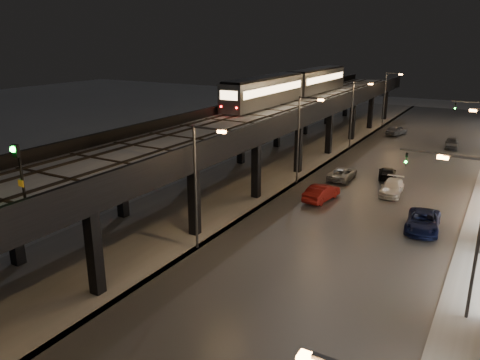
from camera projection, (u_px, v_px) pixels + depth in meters
The scene contains 22 objects.
ground at pixel (55, 352), 22.68m from camera, with size 220.00×220.00×0.00m, color silver.
road_surface at pixel (386, 185), 48.07m from camera, with size 17.00×120.00×0.06m, color #46474D.
under_viaduct_pavement at pixel (268, 167), 54.51m from camera, with size 11.00×120.00×0.06m, color #9FA1A8.
elevated_viaduct at pixel (256, 124), 50.25m from camera, with size 9.00×100.00×6.30m.
viaduct_trackbed at pixel (257, 117), 50.13m from camera, with size 8.40×100.00×0.32m.
viaduct_parapet_streetside at pixel (294, 116), 47.94m from camera, with size 0.30×100.00×1.10m, color black.
viaduct_parapet_far at pixel (222, 109), 52.08m from camera, with size 0.30×100.00×1.10m, color black.
streetlight_left_1 at pixel (199, 180), 32.10m from camera, with size 2.57×0.28×9.00m.
streetlight_right_1 at pixel (474, 229), 23.92m from camera, with size 2.56×0.28×9.00m.
streetlight_left_2 at pixel (301, 134), 47.00m from camera, with size 2.57×0.28×9.00m.
streetlight_left_3 at pixel (354, 110), 61.91m from camera, with size 2.57×0.28×9.00m.
streetlight_left_4 at pixel (386, 96), 76.81m from camera, with size 2.57×0.28×9.00m.
traffic_light_rig_a at pixel (469, 191), 32.01m from camera, with size 6.10×0.34×7.00m.
subway_train at pixel (294, 85), 63.62m from camera, with size 2.86×34.50×3.41m.
rail_signal at pixel (18, 165), 21.77m from camera, with size 0.38×0.45×3.29m.
car_near_white at pixel (321, 193), 43.27m from camera, with size 1.61×4.62×1.52m, color maroon.
car_mid_silver at pixel (342, 174), 49.65m from camera, with size 2.21×4.79×1.33m, color #92949A.
car_mid_dark at pixel (387, 174), 49.90m from camera, with size 1.73×4.26×1.24m, color black.
car_far_white at pixel (396, 130), 71.89m from camera, with size 1.81×4.49×1.53m, color #50535F.
car_onc_dark at pixel (423, 222), 36.60m from camera, with size 2.44×5.28×1.47m, color #0D143E.
car_onc_white at pixel (392, 188), 45.01m from camera, with size 1.90×4.66×1.35m, color white.
car_onc_red at pixel (452, 144), 63.41m from camera, with size 1.64×4.07×1.39m, color #3E4046.
Camera 1 is at (17.35, -12.16, 14.70)m, focal length 35.00 mm.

